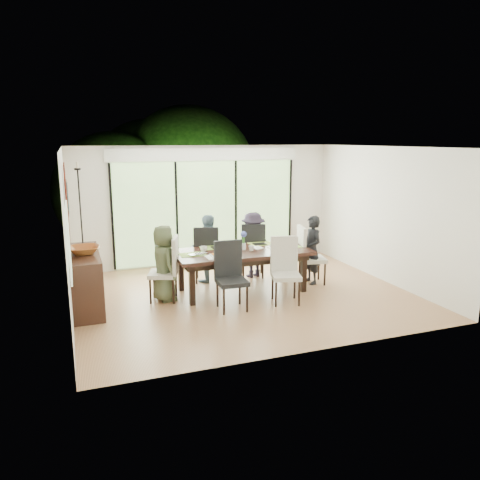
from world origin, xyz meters
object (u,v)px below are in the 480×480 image
object	(u,v)px
chair_far_left	(207,253)
person_right_end	(312,250)
chair_left_end	(163,269)
chair_far_right	(253,249)
cup_c	(279,243)
vase	(244,246)
sideboard	(86,280)
chair_right_end	(313,255)
bowl	(84,250)
person_left_end	(164,263)
table_top	(242,252)
cup_b	(251,248)
chair_near_left	(232,276)
person_far_right	(253,245)
person_far_left	(207,248)
cup_a	(204,249)
chair_near_right	(286,271)
laptop	(199,255)

from	to	relation	value
chair_far_left	person_right_end	xyz separation A→B (m)	(1.93, -0.85, 0.10)
chair_left_end	chair_far_right	xyz separation A→B (m)	(2.05, 0.85, 0.00)
chair_left_end	cup_c	world-z (taller)	chair_left_end
chair_left_end	vase	size ratio (longest dim) A/B	9.17
chair_far_left	sideboard	world-z (taller)	chair_far_left
chair_left_end	chair_far_left	bearing A→B (deg)	148.19
chair_right_end	bowl	distance (m)	4.33
person_left_end	vase	size ratio (longest dim) A/B	10.75
table_top	cup_b	world-z (taller)	cup_b
chair_near_left	person_left_end	size ratio (longest dim) A/B	0.85
vase	cup_b	size ratio (longest dim) A/B	1.20
person_far_right	vase	bearing A→B (deg)	48.00
person_right_end	person_far_left	world-z (taller)	same
vase	cup_c	world-z (taller)	vase
chair_left_end	chair_right_end	xyz separation A→B (m)	(3.00, 0.00, 0.00)
cup_c	bowl	bearing A→B (deg)	-178.26
cup_a	chair_near_right	bearing A→B (deg)	-40.36
chair_far_left	sideboard	xyz separation A→B (m)	(-2.35, -0.76, -0.10)
person_left_end	person_far_right	size ratio (longest dim) A/B	1.00
chair_far_right	chair_left_end	bearing A→B (deg)	40.27
table_top	chair_far_right	xyz separation A→B (m)	(0.55, 0.85, -0.18)
bowl	chair_right_end	bearing A→B (deg)	0.13
chair_near_left	laptop	bearing A→B (deg)	116.52
chair_near_right	cup_b	bearing A→B (deg)	129.93
chair_near_right	person_left_end	xyz separation A→B (m)	(-1.98, 0.87, 0.10)
laptop	vase	bearing A→B (deg)	-12.40
chair_near_right	person_far_right	size ratio (longest dim) A/B	0.85
chair_left_end	person_far_right	bearing A→B (deg)	131.24
chair_far_right	cup_c	distance (m)	0.83
person_far_right	vase	xyz separation A→B (m)	(-0.50, -0.78, 0.17)
person_right_end	cup_b	world-z (taller)	person_right_end
laptop	cup_b	world-z (taller)	cup_b
sideboard	chair_near_right	bearing A→B (deg)	-16.21
chair_near_left	person_right_end	bearing A→B (deg)	25.80
person_left_end	cup_c	distance (m)	2.29
person_right_end	bowl	distance (m)	4.30
chair_right_end	chair_far_left	xyz separation A→B (m)	(-1.95, 0.85, 0.00)
cup_c	chair_near_right	bearing A→B (deg)	-107.19
person_left_end	person_far_left	distance (m)	1.32
sideboard	cup_c	bearing A→B (deg)	0.15
chair_near_right	cup_a	xyz separation A→B (m)	(-1.20, 1.02, 0.26)
chair_near_right	sideboard	size ratio (longest dim) A/B	0.68
chair_far_left	cup_b	bearing A→B (deg)	139.50
chair_far_right	person_right_end	world-z (taller)	person_right_end
chair_far_left	chair_far_right	world-z (taller)	same
person_far_right	chair_far_left	bearing A→B (deg)	-10.48
chair_right_end	vase	xyz separation A→B (m)	(-1.45, 0.05, 0.28)
table_top	person_far_left	xyz separation A→B (m)	(-0.45, 0.83, -0.08)
person_left_end	laptop	bearing A→B (deg)	-108.75
laptop	bowl	size ratio (longest dim) A/B	0.68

